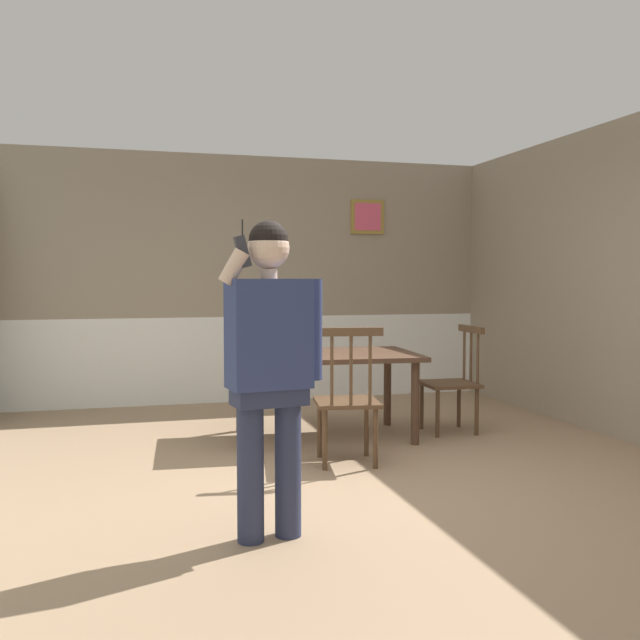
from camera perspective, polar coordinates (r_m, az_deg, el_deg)
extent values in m
plane|color=#9E7F60|center=(4.71, 2.16, -13.51)|extent=(7.60, 7.60, 0.00)
cube|color=gray|center=(7.88, -5.47, 6.76)|extent=(5.43, 0.12, 1.77)
cube|color=white|center=(7.93, -5.43, -3.11)|extent=(5.43, 0.14, 0.95)
cube|color=white|center=(7.86, -5.41, 0.30)|extent=(5.43, 0.05, 0.06)
cube|color=olive|center=(8.16, 3.88, 8.38)|extent=(0.39, 0.03, 0.39)
cube|color=#E04E6C|center=(8.15, 3.92, 8.39)|extent=(0.31, 0.01, 0.31)
cube|color=#4C3323|center=(6.00, 0.31, -2.91)|extent=(1.64, 1.10, 0.04)
cylinder|color=#4C3323|center=(5.56, -5.88, -7.23)|extent=(0.07, 0.07, 0.69)
cylinder|color=#4C3323|center=(5.85, 7.76, -6.72)|extent=(0.07, 0.07, 0.69)
cylinder|color=#4C3323|center=(6.34, -6.55, -5.93)|extent=(0.07, 0.07, 0.69)
cylinder|color=#4C3323|center=(6.59, 5.52, -5.56)|extent=(0.07, 0.07, 0.69)
cube|color=#513823|center=(6.36, 10.46, -5.15)|extent=(0.47, 0.47, 0.03)
cube|color=#513823|center=(6.39, 12.22, -0.74)|extent=(0.06, 0.46, 0.06)
cylinder|color=#513823|center=(6.29, 12.74, -2.83)|extent=(0.02, 0.02, 0.50)
cylinder|color=#513823|center=(6.41, 12.19, -2.71)|extent=(0.02, 0.02, 0.50)
cylinder|color=#513823|center=(6.54, 11.67, -2.59)|extent=(0.02, 0.02, 0.50)
cylinder|color=#513823|center=(6.16, 9.55, -7.53)|extent=(0.04, 0.04, 0.42)
cylinder|color=#513823|center=(6.49, 8.28, -6.95)|extent=(0.04, 0.04, 0.42)
cylinder|color=#513823|center=(6.31, 12.65, -7.30)|extent=(0.04, 0.04, 0.42)
cylinder|color=#513823|center=(6.63, 11.25, -6.76)|extent=(0.04, 0.04, 0.42)
cube|color=#513823|center=(5.22, 2.18, -6.71)|extent=(0.52, 0.52, 0.03)
cube|color=#513823|center=(4.94, 2.55, -0.97)|extent=(0.46, 0.11, 0.06)
cylinder|color=#513823|center=(4.95, 0.97, -3.84)|extent=(0.02, 0.02, 0.55)
cylinder|color=#513823|center=(4.97, 2.54, -3.81)|extent=(0.02, 0.02, 0.55)
cylinder|color=#513823|center=(4.99, 4.10, -3.78)|extent=(0.02, 0.02, 0.55)
cylinder|color=#513823|center=(5.42, -0.05, -8.86)|extent=(0.04, 0.04, 0.44)
cylinder|color=#513823|center=(5.47, 3.81, -8.75)|extent=(0.04, 0.04, 0.44)
cylinder|color=#513823|center=(5.06, 0.41, -9.73)|extent=(0.04, 0.04, 0.44)
cylinder|color=#513823|center=(5.12, 4.54, -9.60)|extent=(0.04, 0.04, 0.44)
cylinder|color=#282E49|center=(3.78, -2.62, -11.45)|extent=(0.14, 0.14, 0.80)
cylinder|color=#282E49|center=(3.72, -5.69, -11.73)|extent=(0.14, 0.14, 0.80)
cube|color=#282E49|center=(3.67, -4.17, -5.99)|extent=(0.40, 0.26, 0.12)
cube|color=navy|center=(3.63, -4.19, -1.11)|extent=(0.45, 0.29, 0.57)
cylinder|color=navy|center=(3.72, -0.51, -0.77)|extent=(0.09, 0.09, 0.54)
cylinder|color=beige|center=(3.55, -7.03, 4.30)|extent=(0.17, 0.11, 0.20)
cylinder|color=beige|center=(3.62, -4.21, 3.77)|extent=(0.09, 0.09, 0.05)
sphere|color=beige|center=(3.62, -4.22, 5.88)|extent=(0.22, 0.22, 0.22)
sphere|color=black|center=(3.63, -4.22, 6.48)|extent=(0.21, 0.21, 0.21)
cube|color=#2D2D33|center=(3.55, -6.33, 5.57)|extent=(0.09, 0.05, 0.17)
cylinder|color=black|center=(3.55, -6.34, 7.50)|extent=(0.01, 0.01, 0.08)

